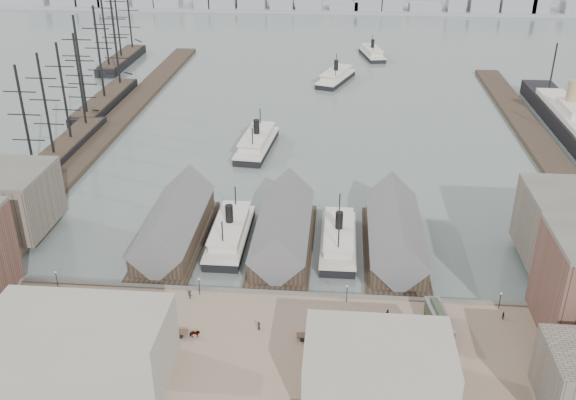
# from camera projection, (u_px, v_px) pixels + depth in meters

# --- Properties ---
(ground) EXTENTS (900.00, 900.00, 0.00)m
(ground) POSITION_uv_depth(u_px,v_px,m) (276.00, 287.00, 137.38)
(ground) COLOR #55625F
(ground) RESTS_ON ground
(quay) EXTENTS (180.00, 30.00, 2.00)m
(quay) POSITION_uv_depth(u_px,v_px,m) (265.00, 343.00, 119.08)
(quay) COLOR #806A56
(quay) RESTS_ON ground
(seawall) EXTENTS (180.00, 1.20, 2.30)m
(seawall) POSITION_uv_depth(u_px,v_px,m) (274.00, 296.00, 132.23)
(seawall) COLOR #59544C
(seawall) RESTS_ON ground
(west_wharf) EXTENTS (10.00, 220.00, 1.60)m
(west_wharf) POSITION_uv_depth(u_px,v_px,m) (117.00, 120.00, 231.55)
(west_wharf) COLOR #2D231C
(west_wharf) RESTS_ON ground
(east_wharf) EXTENTS (10.00, 180.00, 1.60)m
(east_wharf) POSITION_uv_depth(u_px,v_px,m) (539.00, 143.00, 211.48)
(east_wharf) COLOR #2D231C
(east_wharf) RESTS_ON ground
(ferry_shed_west) EXTENTS (14.00, 42.00, 12.60)m
(ferry_shed_west) POSITION_uv_depth(u_px,v_px,m) (175.00, 225.00, 152.39)
(ferry_shed_west) COLOR #2D231C
(ferry_shed_west) RESTS_ON ground
(ferry_shed_center) EXTENTS (14.00, 42.00, 12.60)m
(ferry_shed_center) POSITION_uv_depth(u_px,v_px,m) (283.00, 230.00, 150.41)
(ferry_shed_center) COLOR #2D231C
(ferry_shed_center) RESTS_ON ground
(ferry_shed_east) EXTENTS (14.00, 42.00, 12.60)m
(ferry_shed_east) POSITION_uv_depth(u_px,v_px,m) (395.00, 234.00, 148.42)
(ferry_shed_east) COLOR #2D231C
(ferry_shed_east) RESTS_ON ground
(street_bldg_center) EXTENTS (24.00, 16.00, 10.00)m
(street_bldg_center) POSITION_uv_depth(u_px,v_px,m) (378.00, 367.00, 104.17)
(street_bldg_center) COLOR gray
(street_bldg_center) RESTS_ON quay
(street_bldg_west) EXTENTS (30.00, 16.00, 12.00)m
(street_bldg_west) POSITION_uv_depth(u_px,v_px,m) (79.00, 345.00, 107.54)
(street_bldg_west) COLOR gray
(street_bldg_west) RESTS_ON quay
(lamp_post_far_w) EXTENTS (0.44, 0.44, 3.92)m
(lamp_post_far_w) POSITION_uv_depth(u_px,v_px,m) (56.00, 276.00, 132.48)
(lamp_post_far_w) COLOR black
(lamp_post_far_w) RESTS_ON quay
(lamp_post_near_w) EXTENTS (0.44, 0.44, 3.92)m
(lamp_post_near_w) POSITION_uv_depth(u_px,v_px,m) (199.00, 283.00, 130.19)
(lamp_post_near_w) COLOR black
(lamp_post_near_w) RESTS_ON quay
(lamp_post_near_e) EXTENTS (0.44, 0.44, 3.92)m
(lamp_post_near_e) POSITION_uv_depth(u_px,v_px,m) (347.00, 290.00, 127.90)
(lamp_post_near_e) COLOR black
(lamp_post_near_e) RESTS_ON quay
(lamp_post_far_e) EXTENTS (0.44, 0.44, 3.92)m
(lamp_post_far_e) POSITION_uv_depth(u_px,v_px,m) (500.00, 298.00, 125.61)
(lamp_post_far_e) COLOR black
(lamp_post_far_e) RESTS_ON quay
(far_shore) EXTENTS (500.00, 40.00, 15.72)m
(far_shore) POSITION_uv_depth(u_px,v_px,m) (323.00, 5.00, 434.31)
(far_shore) COLOR gray
(far_shore) RESTS_ON ground
(ferry_docked_west) EXTENTS (8.59, 28.64, 10.23)m
(ferry_docked_west) POSITION_uv_depth(u_px,v_px,m) (230.00, 232.00, 153.91)
(ferry_docked_west) COLOR black
(ferry_docked_west) RESTS_ON ground
(ferry_docked_east) EXTENTS (8.26, 27.53, 9.83)m
(ferry_docked_east) POSITION_uv_depth(u_px,v_px,m) (338.00, 238.00, 151.48)
(ferry_docked_east) COLOR black
(ferry_docked_east) RESTS_ON ground
(ferry_open_near) EXTENTS (11.75, 30.90, 10.79)m
(ferry_open_near) POSITION_uv_depth(u_px,v_px,m) (257.00, 142.00, 207.20)
(ferry_open_near) COLOR black
(ferry_open_near) RESTS_ON ground
(ferry_open_mid) EXTENTS (17.51, 29.90, 10.24)m
(ferry_open_mid) POSITION_uv_depth(u_px,v_px,m) (336.00, 77.00, 278.17)
(ferry_open_mid) COLOR black
(ferry_open_mid) RESTS_ON ground
(ferry_open_far) EXTENTS (13.30, 27.32, 9.37)m
(ferry_open_far) POSITION_uv_depth(u_px,v_px,m) (372.00, 53.00, 318.08)
(ferry_open_far) COLOR black
(ferry_open_far) RESTS_ON ground
(sailing_ship_near) EXTENTS (8.37, 57.65, 34.41)m
(sailing_ship_near) POSITION_uv_depth(u_px,v_px,m) (63.00, 148.00, 202.51)
(sailing_ship_near) COLOR black
(sailing_ship_near) RESTS_ON ground
(sailing_ship_mid) EXTENTS (9.28, 53.60, 38.14)m
(sailing_ship_mid) POSITION_uv_depth(u_px,v_px,m) (105.00, 100.00, 247.09)
(sailing_ship_mid) COLOR black
(sailing_ship_mid) RESTS_ON ground
(sailing_ship_far) EXTENTS (9.02, 50.12, 37.09)m
(sailing_ship_far) POSITION_uv_depth(u_px,v_px,m) (122.00, 58.00, 306.02)
(sailing_ship_far) COLOR black
(sailing_ship_far) RESTS_ON ground
(ocean_steamer) EXTENTS (11.72, 85.67, 17.13)m
(ocean_steamer) POSITION_uv_depth(u_px,v_px,m) (568.00, 118.00, 224.94)
(ocean_steamer) COLOR black
(ocean_steamer) RESTS_ON ground
(tram) EXTENTS (4.69, 11.56, 4.00)m
(tram) POSITION_uv_depth(u_px,v_px,m) (439.00, 322.00, 119.73)
(tram) COLOR black
(tram) RESTS_ON quay
(horse_cart_left) EXTENTS (4.80, 2.29, 1.57)m
(horse_cart_left) POSITION_uv_depth(u_px,v_px,m) (105.00, 305.00, 126.72)
(horse_cart_left) COLOR black
(horse_cart_left) RESTS_ON quay
(horse_cart_center) EXTENTS (5.01, 1.75, 1.72)m
(horse_cart_center) POSITION_uv_depth(u_px,v_px,m) (191.00, 334.00, 118.51)
(horse_cart_center) COLOR black
(horse_cart_center) RESTS_ON quay
(horse_cart_right) EXTENTS (4.72, 2.22, 1.49)m
(horse_cart_right) POSITION_uv_depth(u_px,v_px,m) (313.00, 338.00, 117.56)
(horse_cart_right) COLOR black
(horse_cart_right) RESTS_ON quay
(pedestrian_0) EXTENTS (0.76, 0.63, 1.82)m
(pedestrian_0) POSITION_uv_depth(u_px,v_px,m) (18.00, 293.00, 130.13)
(pedestrian_0) COLOR black
(pedestrian_0) RESTS_ON quay
(pedestrian_1) EXTENTS (1.02, 0.93, 1.70)m
(pedestrian_1) POSITION_uv_depth(u_px,v_px,m) (65.00, 313.00, 124.09)
(pedestrian_1) COLOR black
(pedestrian_1) RESTS_ON quay
(pedestrian_2) EXTENTS (1.29, 1.01, 1.76)m
(pedestrian_2) POSITION_uv_depth(u_px,v_px,m) (190.00, 295.00, 129.72)
(pedestrian_2) COLOR black
(pedestrian_2) RESTS_ON quay
(pedestrian_3) EXTENTS (1.10, 0.62, 1.76)m
(pedestrian_3) POSITION_uv_depth(u_px,v_px,m) (177.00, 334.00, 118.46)
(pedestrian_3) COLOR black
(pedestrian_3) RESTS_ON quay
(pedestrian_4) EXTENTS (0.58, 0.83, 1.64)m
(pedestrian_4) POSITION_uv_depth(u_px,v_px,m) (259.00, 326.00, 120.74)
(pedestrian_4) COLOR black
(pedestrian_4) RESTS_ON quay
(pedestrian_5) EXTENTS (0.59, 0.73, 1.81)m
(pedestrian_5) POSITION_uv_depth(u_px,v_px,m) (326.00, 346.00, 115.21)
(pedestrian_5) COLOR black
(pedestrian_5) RESTS_ON quay
(pedestrian_6) EXTENTS (1.08, 1.07, 1.76)m
(pedestrian_6) POSITION_uv_depth(u_px,v_px,m) (387.00, 313.00, 124.06)
(pedestrian_6) COLOR black
(pedestrian_6) RESTS_ON quay
(pedestrian_7) EXTENTS (0.94, 1.28, 1.77)m
(pedestrian_7) POSITION_uv_depth(u_px,v_px,m) (411.00, 353.00, 113.53)
(pedestrian_7) COLOR black
(pedestrian_7) RESTS_ON quay
(pedestrian_8) EXTENTS (0.58, 1.01, 1.63)m
(pedestrian_8) POSITION_uv_depth(u_px,v_px,m) (503.00, 316.00, 123.55)
(pedestrian_8) COLOR black
(pedestrian_8) RESTS_ON quay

